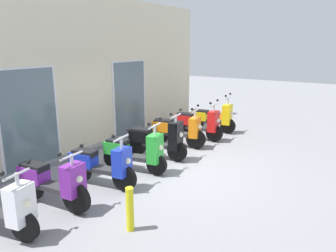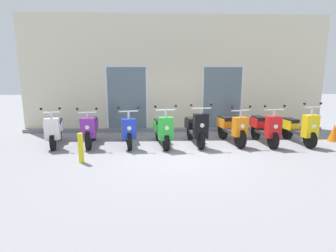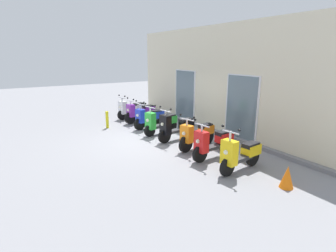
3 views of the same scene
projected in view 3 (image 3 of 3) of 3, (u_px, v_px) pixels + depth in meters
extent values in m
plane|color=gray|center=(150.00, 140.00, 9.59)|extent=(40.00, 40.00, 0.00)
cube|color=beige|center=(214.00, 79.00, 10.50)|extent=(10.65, 0.30, 4.02)
cube|color=slate|center=(207.00, 128.00, 10.88)|extent=(10.65, 0.20, 0.12)
cube|color=silver|center=(185.00, 96.00, 12.03)|extent=(1.46, 0.04, 2.30)
cube|color=slate|center=(185.00, 96.00, 12.02)|extent=(1.34, 0.02, 2.22)
cube|color=silver|center=(241.00, 109.00, 9.25)|extent=(1.46, 0.04, 2.30)
cube|color=slate|center=(241.00, 109.00, 9.24)|extent=(1.34, 0.02, 2.22)
cylinder|color=black|center=(122.00, 115.00, 12.54)|extent=(0.20, 0.46, 0.45)
cylinder|color=black|center=(141.00, 112.00, 13.29)|extent=(0.20, 0.46, 0.45)
cube|color=#2D2D30|center=(132.00, 111.00, 12.89)|extent=(0.40, 0.74, 0.09)
cube|color=white|center=(122.00, 108.00, 12.48)|extent=(0.42, 0.32, 0.58)
sphere|color=#F2EFCC|center=(120.00, 107.00, 12.38)|extent=(0.12, 0.12, 0.12)
cube|color=white|center=(139.00, 107.00, 13.16)|extent=(0.40, 0.57, 0.28)
cube|color=black|center=(139.00, 104.00, 13.09)|extent=(0.36, 0.52, 0.11)
cylinder|color=silver|center=(122.00, 100.00, 12.38)|extent=(0.06, 0.06, 0.20)
cylinder|color=silver|center=(122.00, 98.00, 12.36)|extent=(0.46, 0.13, 0.04)
sphere|color=black|center=(125.00, 96.00, 12.18)|extent=(0.07, 0.07, 0.07)
sphere|color=black|center=(119.00, 95.00, 12.50)|extent=(0.07, 0.07, 0.07)
cylinder|color=black|center=(130.00, 118.00, 11.75)|extent=(0.17, 0.54, 0.54)
cylinder|color=black|center=(151.00, 115.00, 12.38)|extent=(0.17, 0.54, 0.54)
cube|color=#2D2D30|center=(141.00, 114.00, 12.04)|extent=(0.33, 0.69, 0.09)
cube|color=purple|center=(131.00, 111.00, 11.69)|extent=(0.40, 0.28, 0.54)
sphere|color=#F2EFCC|center=(128.00, 110.00, 11.60)|extent=(0.12, 0.12, 0.12)
cube|color=purple|center=(149.00, 109.00, 12.26)|extent=(0.36, 0.55, 0.28)
cube|color=black|center=(148.00, 107.00, 12.20)|extent=(0.31, 0.51, 0.11)
cylinder|color=silver|center=(131.00, 103.00, 11.60)|extent=(0.06, 0.06, 0.19)
cylinder|color=silver|center=(130.00, 101.00, 11.58)|extent=(0.50, 0.09, 0.04)
sphere|color=black|center=(133.00, 99.00, 11.36)|extent=(0.07, 0.07, 0.07)
sphere|color=black|center=(128.00, 98.00, 11.74)|extent=(0.07, 0.07, 0.07)
cylinder|color=black|center=(140.00, 124.00, 10.79)|extent=(0.19, 0.51, 0.50)
cylinder|color=black|center=(160.00, 120.00, 11.46)|extent=(0.19, 0.51, 0.50)
cube|color=#2D2D30|center=(150.00, 120.00, 11.10)|extent=(0.37, 0.68, 0.09)
cube|color=#1E38C6|center=(140.00, 116.00, 10.73)|extent=(0.42, 0.30, 0.54)
sphere|color=#F2EFCC|center=(138.00, 115.00, 10.64)|extent=(0.12, 0.12, 0.12)
cube|color=#1E38C6|center=(158.00, 114.00, 11.33)|extent=(0.39, 0.56, 0.28)
cube|color=black|center=(157.00, 111.00, 11.27)|extent=(0.34, 0.52, 0.11)
cylinder|color=silver|center=(140.00, 107.00, 10.64)|extent=(0.06, 0.06, 0.25)
cylinder|color=silver|center=(140.00, 104.00, 10.61)|extent=(0.51, 0.13, 0.04)
sphere|color=black|center=(144.00, 103.00, 10.40)|extent=(0.07, 0.07, 0.07)
sphere|color=black|center=(136.00, 101.00, 10.77)|extent=(0.07, 0.07, 0.07)
cylinder|color=black|center=(150.00, 131.00, 9.95)|extent=(0.20, 0.46, 0.45)
cylinder|color=black|center=(172.00, 126.00, 10.66)|extent=(0.20, 0.46, 0.45)
cube|color=#2D2D30|center=(161.00, 125.00, 10.28)|extent=(0.38, 0.72, 0.09)
cube|color=green|center=(150.00, 121.00, 9.88)|extent=(0.42, 0.31, 0.61)
sphere|color=#F2EFCC|center=(148.00, 120.00, 9.79)|extent=(0.12, 0.12, 0.12)
cube|color=green|center=(170.00, 119.00, 10.53)|extent=(0.39, 0.57, 0.28)
cube|color=black|center=(169.00, 116.00, 10.47)|extent=(0.34, 0.52, 0.11)
cylinder|color=silver|center=(150.00, 110.00, 9.78)|extent=(0.06, 0.06, 0.24)
cylinder|color=silver|center=(150.00, 107.00, 9.75)|extent=(0.55, 0.14, 0.04)
sphere|color=black|center=(155.00, 106.00, 9.53)|extent=(0.07, 0.07, 0.07)
sphere|color=black|center=(146.00, 104.00, 9.92)|extent=(0.07, 0.07, 0.07)
cylinder|color=black|center=(165.00, 136.00, 9.20)|extent=(0.16, 0.51, 0.50)
cylinder|color=black|center=(188.00, 130.00, 9.89)|extent=(0.16, 0.51, 0.50)
cube|color=#2D2D30|center=(177.00, 130.00, 9.52)|extent=(0.35, 0.72, 0.09)
cube|color=black|center=(165.00, 125.00, 9.12)|extent=(0.41, 0.29, 0.66)
sphere|color=#F2EFCC|center=(162.00, 124.00, 9.03)|extent=(0.12, 0.12, 0.12)
cube|color=black|center=(186.00, 124.00, 9.76)|extent=(0.37, 0.56, 0.28)
cube|color=black|center=(186.00, 120.00, 9.70)|extent=(0.32, 0.51, 0.11)
cylinder|color=silver|center=(165.00, 113.00, 9.02)|extent=(0.06, 0.06, 0.19)
cylinder|color=silver|center=(165.00, 111.00, 9.00)|extent=(0.56, 0.11, 0.04)
sphere|color=black|center=(171.00, 109.00, 8.76)|extent=(0.07, 0.07, 0.07)
sphere|color=black|center=(160.00, 107.00, 9.18)|extent=(0.07, 0.07, 0.07)
cylinder|color=black|center=(186.00, 144.00, 8.32)|extent=(0.21, 0.54, 0.53)
cylinder|color=black|center=(208.00, 137.00, 9.04)|extent=(0.21, 0.54, 0.53)
cube|color=#2D2D30|center=(197.00, 137.00, 8.66)|extent=(0.40, 0.71, 0.09)
cube|color=orange|center=(187.00, 134.00, 8.26)|extent=(0.42, 0.31, 0.53)
sphere|color=#F2EFCC|center=(184.00, 133.00, 8.17)|extent=(0.12, 0.12, 0.12)
cube|color=orange|center=(206.00, 130.00, 8.91)|extent=(0.40, 0.57, 0.28)
cube|color=black|center=(205.00, 126.00, 8.85)|extent=(0.36, 0.52, 0.11)
cylinder|color=silver|center=(187.00, 122.00, 8.17)|extent=(0.06, 0.06, 0.23)
cylinder|color=silver|center=(187.00, 119.00, 8.15)|extent=(0.55, 0.15, 0.04)
sphere|color=black|center=(194.00, 118.00, 7.93)|extent=(0.07, 0.07, 0.07)
sphere|color=black|center=(181.00, 115.00, 8.32)|extent=(0.07, 0.07, 0.07)
cylinder|color=black|center=(200.00, 154.00, 7.54)|extent=(0.14, 0.50, 0.49)
cylinder|color=black|center=(226.00, 147.00, 8.16)|extent=(0.14, 0.50, 0.49)
cube|color=#2D2D30|center=(214.00, 147.00, 7.82)|extent=(0.32, 0.69, 0.09)
cube|color=red|center=(201.00, 142.00, 7.47)|extent=(0.40, 0.27, 0.59)
sphere|color=#F2EFCC|center=(198.00, 141.00, 7.39)|extent=(0.12, 0.12, 0.12)
cube|color=red|center=(224.00, 137.00, 8.02)|extent=(0.34, 0.54, 0.28)
cube|color=black|center=(224.00, 133.00, 7.96)|extent=(0.30, 0.50, 0.11)
cylinder|color=silver|center=(202.00, 128.00, 7.37)|extent=(0.06, 0.06, 0.22)
cylinder|color=silver|center=(202.00, 125.00, 7.35)|extent=(0.56, 0.08, 0.04)
sphere|color=black|center=(209.00, 124.00, 7.11)|extent=(0.07, 0.07, 0.07)
sphere|color=black|center=(195.00, 120.00, 7.54)|extent=(0.07, 0.07, 0.07)
cylinder|color=black|center=(227.00, 167.00, 6.68)|extent=(0.16, 0.49, 0.48)
cylinder|color=black|center=(253.00, 157.00, 7.32)|extent=(0.16, 0.49, 0.48)
cube|color=#2D2D30|center=(241.00, 158.00, 6.98)|extent=(0.34, 0.69, 0.09)
cube|color=yellow|center=(229.00, 153.00, 6.61)|extent=(0.41, 0.28, 0.62)
sphere|color=#F2EFCC|center=(226.00, 152.00, 6.52)|extent=(0.12, 0.12, 0.12)
cube|color=yellow|center=(251.00, 149.00, 7.20)|extent=(0.36, 0.55, 0.28)
cube|color=black|center=(251.00, 145.00, 7.14)|extent=(0.32, 0.51, 0.11)
cylinder|color=silver|center=(230.00, 136.00, 6.51)|extent=(0.06, 0.06, 0.25)
cylinder|color=silver|center=(230.00, 132.00, 6.48)|extent=(0.49, 0.10, 0.04)
sphere|color=black|center=(239.00, 130.00, 6.27)|extent=(0.07, 0.07, 0.07)
sphere|color=black|center=(223.00, 126.00, 6.64)|extent=(0.07, 0.07, 0.07)
cylinder|color=yellow|center=(107.00, 120.00, 11.10)|extent=(0.12, 0.12, 0.70)
cone|color=orange|center=(287.00, 177.00, 6.09)|extent=(0.32, 0.32, 0.52)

